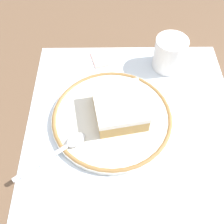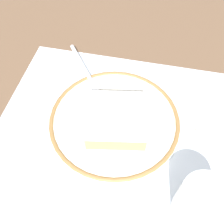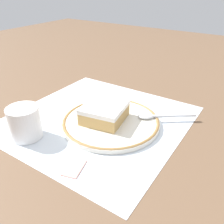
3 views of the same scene
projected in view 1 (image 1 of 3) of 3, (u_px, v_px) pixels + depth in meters
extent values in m
plane|color=brown|center=(133.00, 119.00, 0.52)|extent=(2.40, 2.40, 0.00)
cube|color=silver|center=(133.00, 119.00, 0.52)|extent=(0.40, 0.41, 0.00)
cylinder|color=silver|center=(112.00, 120.00, 0.51)|extent=(0.23, 0.23, 0.01)
torus|color=olive|center=(112.00, 119.00, 0.51)|extent=(0.23, 0.23, 0.01)
cube|color=tan|center=(120.00, 109.00, 0.50)|extent=(0.11, 0.11, 0.03)
cube|color=white|center=(120.00, 103.00, 0.48)|extent=(0.11, 0.11, 0.01)
ellipsoid|color=silver|center=(76.00, 140.00, 0.47)|extent=(0.04, 0.04, 0.01)
cylinder|color=silver|center=(41.00, 163.00, 0.45)|extent=(0.09, 0.07, 0.01)
cylinder|color=white|center=(170.00, 53.00, 0.57)|extent=(0.07, 0.07, 0.07)
cylinder|color=#B7722D|center=(169.00, 58.00, 0.58)|extent=(0.06, 0.06, 0.04)
cube|color=#E5998C|center=(99.00, 59.00, 0.61)|extent=(0.04, 0.06, 0.01)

